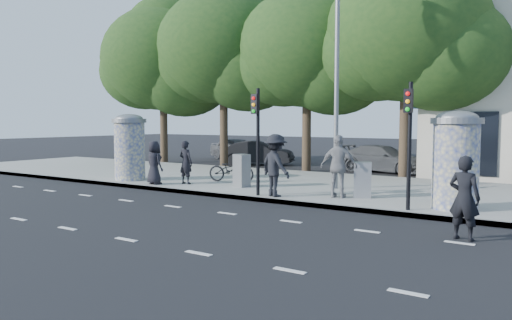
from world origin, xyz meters
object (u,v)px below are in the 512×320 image
Objects in this scene: street_lamp at (336,55)px; bicycle at (231,169)px; ad_column_right at (456,158)px; man_road at (464,198)px; ad_column_left at (130,145)px; ped_b at (186,162)px; car_mid at (257,153)px; ped_d at (276,165)px; cabinet_right at (362,180)px; cabinet_left at (242,171)px; car_left at (237,149)px; ped_e at (339,166)px; car_right at (383,159)px; traffic_pole_far at (409,132)px; ped_a at (154,163)px; traffic_pole_near at (257,130)px.

street_lamp is 5.91m from bicycle.
man_road is (0.80, -2.95, -0.63)m from ad_column_right.
ad_column_left reaches higher than ped_b.
street_lamp is at bearing -98.91° from bicycle.
ped_b is 0.40× the size of car_mid.
street_lamp reaches higher than ped_d.
ad_column_left is 2.40× the size of cabinet_right.
ad_column_left and ad_column_right have the same top height.
cabinet_left is 0.28× the size of car_left.
bicycle is 1.67× the size of cabinet_right.
ped_e is 1.77× the size of cabinet_right.
ad_column_right is 11.16m from car_right.
ad_column_right is 20.13m from car_left.
street_lamp reaches higher than ped_b.
ped_d is 0.43× the size of car_right.
traffic_pole_far is 3.08× the size of cabinet_right.
ped_a is at bearing -15.00° from ad_column_left.
ped_b reaches higher than cabinet_right.
traffic_pole_far reaches higher than car_mid.
bicycle is at bearing -14.04° from man_road.
ped_e reaches higher than ped_a.
traffic_pole_near reaches higher than ped_d.
car_right is at bearing 87.69° from traffic_pole_near.
street_lamp reaches higher than ad_column_left.
ped_a is 11.57m from man_road.
cabinet_right is (9.57, 0.74, -0.84)m from ad_column_left.
car_left is at bearing 19.76° from bicycle.
ped_e is (1.77, 0.85, -0.01)m from ped_d.
ad_column_left is 8.90m from street_lamp.
cabinet_left is (3.13, 1.24, -0.22)m from ped_a.
ad_column_right is at bearing -33.18° from cabinet_right.
ad_column_left is at bearing 173.89° from traffic_pole_near.
ped_b is 1.39× the size of cabinet_left.
ped_d reaches higher than man_road.
ped_d is 4.09m from bicycle.
man_road reaches higher than car_mid.
cabinet_left is (2.22, 0.50, -0.23)m from ped_b.
ad_column_left reaches higher than ped_e.
ped_b is at bearing 14.03° from ped_d.
ped_b is 2.28m from cabinet_left.
car_right is at bearing -52.74° from man_road.
street_lamp is at bearing -156.94° from ped_b.
street_lamp reaches higher than cabinet_right.
man_road is 22.62m from car_left.
traffic_pole_far is 4.34m from ped_d.
traffic_pole_near is 2.89× the size of cabinet_left.
ped_a reaches higher than cabinet_left.
ped_d is at bearing -171.71° from car_right.
car_left is (-6.35, 12.17, -0.25)m from ped_b.
ped_d reaches higher than ped_a.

